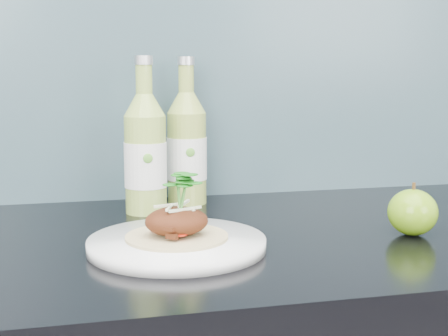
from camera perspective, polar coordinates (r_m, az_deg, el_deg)
The scene contains 6 objects.
subway_backsplash at distance 1.20m, azimuth -1.75°, elevation 14.15°, with size 4.00×0.02×0.70m, color #6A97A7.
dinner_plate at distance 0.85m, azimuth -4.33°, elevation -6.92°, with size 0.28×0.28×0.02m.
pork_taco at distance 0.84m, azimuth -4.36°, elevation -4.59°, with size 0.14×0.14×0.09m.
green_apple at distance 0.96m, azimuth 16.86°, elevation -3.89°, with size 0.09×0.09×0.08m.
cider_bottle_left at distance 1.06m, azimuth -7.20°, elevation 1.27°, with size 0.07×0.07×0.26m.
cider_bottle_right at distance 1.13m, azimuth -3.42°, elevation 1.79°, with size 0.09×0.09×0.26m.
Camera 1 is at (-0.24, 0.82, 1.14)m, focal length 50.00 mm.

